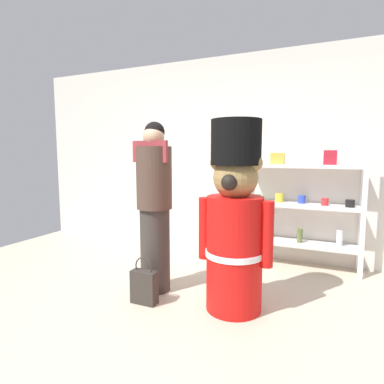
{
  "coord_description": "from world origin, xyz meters",
  "views": [
    {
      "loc": [
        1.16,
        -1.93,
        1.34
      ],
      "look_at": [
        -0.0,
        0.66,
        1.0
      ],
      "focal_mm": 29.85,
      "sensor_mm": 36.0,
      "label": 1
    }
  ],
  "objects_px": {
    "merchandise_shelf": "(301,202)",
    "person_shopper": "(155,205)",
    "teddy_bear_guard": "(235,222)",
    "shopping_bag": "(144,286)"
  },
  "relations": [
    {
      "from": "shopping_bag",
      "to": "teddy_bear_guard",
      "type": "bearing_deg",
      "value": 16.7
    },
    {
      "from": "merchandise_shelf",
      "to": "person_shopper",
      "type": "bearing_deg",
      "value": -133.58
    },
    {
      "from": "teddy_bear_guard",
      "to": "person_shopper",
      "type": "xyz_separation_m",
      "value": [
        -0.82,
        0.07,
        0.08
      ]
    },
    {
      "from": "person_shopper",
      "to": "shopping_bag",
      "type": "relative_size",
      "value": 3.83
    },
    {
      "from": "person_shopper",
      "to": "shopping_bag",
      "type": "distance_m",
      "value": 0.75
    },
    {
      "from": "merchandise_shelf",
      "to": "person_shopper",
      "type": "height_order",
      "value": "person_shopper"
    },
    {
      "from": "teddy_bear_guard",
      "to": "shopping_bag",
      "type": "distance_m",
      "value": 1.0
    },
    {
      "from": "merchandise_shelf",
      "to": "shopping_bag",
      "type": "height_order",
      "value": "merchandise_shelf"
    },
    {
      "from": "teddy_bear_guard",
      "to": "person_shopper",
      "type": "height_order",
      "value": "person_shopper"
    },
    {
      "from": "merchandise_shelf",
      "to": "person_shopper",
      "type": "distance_m",
      "value": 1.78
    }
  ]
}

